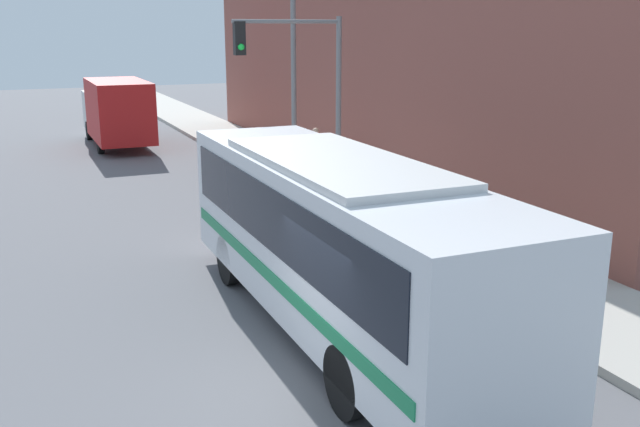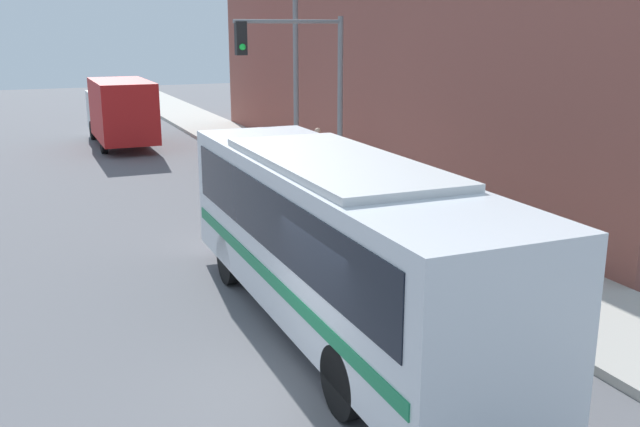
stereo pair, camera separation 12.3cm
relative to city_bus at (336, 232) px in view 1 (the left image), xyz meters
The scene contains 10 objects.
ground_plane 3.05m from the city_bus, 125.32° to the right, with size 120.00×120.00×0.00m, color slate.
sidewalk 18.73m from the city_bus, 75.32° to the left, with size 3.23×70.00×0.17m.
building_facade 16.79m from the city_bus, 55.77° to the left, with size 6.00×29.38×8.72m.
city_bus is the anchor object (origin of this frame).
delivery_truck 22.97m from the city_bus, 91.32° to the left, with size 2.38×7.45×3.08m.
fire_hydrant 4.66m from the city_bus, 33.63° to the left, with size 0.21×0.28×0.67m.
traffic_light_pole 8.87m from the city_bus, 71.30° to the left, with size 3.28×0.35×5.53m.
parking_meter 6.64m from the city_bus, 55.71° to the left, with size 0.14×0.14×1.26m.
street_lamp 12.80m from the city_bus, 73.55° to the left, with size 3.00×0.28×7.26m.
pedestrian_near_corner 12.52m from the city_bus, 68.38° to the left, with size 0.34×0.34×1.84m.
Camera 1 is at (-3.74, -9.06, 5.41)m, focal length 40.00 mm.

